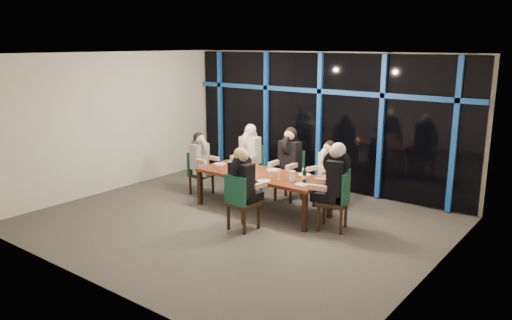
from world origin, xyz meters
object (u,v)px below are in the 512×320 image
object	(u,v)px
diner_far_right	(327,165)
diner_far_left	(249,148)
dining_table	(262,177)
diner_end_left	(201,154)
chair_far_mid	(291,172)
chair_end_left	(199,170)
wine_bottle	(304,177)
chair_far_left	(251,165)
diner_end_right	(334,174)
diner_far_mid	(289,153)
diner_near_mid	(243,176)
chair_end_right	(338,198)
water_pitcher	(292,176)
chair_near_mid	(240,200)
chair_far_right	(330,182)

from	to	relation	value
diner_far_right	diner_far_left	bearing A→B (deg)	-160.35
dining_table	diner_end_left	xyz separation A→B (m)	(-1.70, 0.08, 0.20)
chair_far_mid	chair_end_left	distance (m)	2.00
wine_bottle	chair_far_left	bearing A→B (deg)	152.04
diner_end_right	diner_far_left	bearing A→B (deg)	-125.57
chair_far_mid	diner_far_left	bearing A→B (deg)	-175.78
chair_far_left	diner_far_mid	distance (m)	1.14
dining_table	diner_near_mid	bearing A→B (deg)	-71.65
chair_end_right	water_pitcher	size ratio (longest dim) A/B	5.28
wine_bottle	diner_far_mid	bearing A→B (deg)	135.26
chair_far_left	diner_near_mid	size ratio (longest dim) A/B	1.03
diner_end_right	wine_bottle	bearing A→B (deg)	-99.71
chair_near_mid	chair_far_mid	bearing A→B (deg)	-78.37
wine_bottle	water_pitcher	xyz separation A→B (m)	(-0.24, -0.03, -0.02)
chair_end_right	chair_near_mid	size ratio (longest dim) A/B	1.05
chair_end_left	diner_far_left	world-z (taller)	diner_far_left
diner_near_mid	water_pitcher	distance (m)	0.97
chair_end_left	chair_near_mid	xyz separation A→B (m)	(2.10, -1.16, 0.05)
chair_far_mid	diner_end_right	xyz separation A→B (m)	(1.55, -1.02, 0.43)
dining_table	diner_far_left	size ratio (longest dim) A/B	2.65
dining_table	diner_far_right	distance (m)	1.29
diner_far_left	diner_end_right	size ratio (longest dim) A/B	0.95
chair_end_left	wine_bottle	size ratio (longest dim) A/B	2.90
diner_end_right	wine_bottle	world-z (taller)	diner_end_right
chair_far_left	chair_end_right	world-z (taller)	chair_end_right
chair_far_left	diner_far_right	bearing A→B (deg)	-5.74
chair_far_mid	wine_bottle	size ratio (longest dim) A/B	3.26
chair_end_left	chair_near_mid	distance (m)	2.40
chair_near_mid	water_pitcher	world-z (taller)	chair_near_mid
chair_near_mid	diner_end_left	distance (m)	2.35
chair_far_left	wine_bottle	distance (m)	2.34
chair_end_right	diner_end_right	distance (m)	0.43
chair_end_right	diner_far_left	bearing A→B (deg)	-124.51
dining_table	diner_end_right	distance (m)	1.60
chair_end_left	chair_near_mid	bearing A→B (deg)	-116.78
chair_far_left	diner_end_left	size ratio (longest dim) A/B	1.13
water_pitcher	diner_end_left	bearing A→B (deg)	166.79
chair_near_mid	diner_end_left	world-z (taller)	diner_end_left
chair_end_right	diner_end_left	world-z (taller)	diner_end_left
diner_far_right	diner_end_left	xyz separation A→B (m)	(-2.59, -0.84, 0.00)
dining_table	water_pitcher	xyz separation A→B (m)	(0.77, -0.14, 0.17)
chair_far_left	diner_near_mid	xyz separation A→B (m)	(1.36, -1.97, 0.39)
diner_far_right	dining_table	bearing A→B (deg)	-115.09
chair_end_right	diner_far_right	size ratio (longest dim) A/B	1.18
diner_far_left	diner_far_mid	bearing A→B (deg)	-4.75
chair_far_right	diner_end_left	world-z (taller)	diner_end_left
chair_near_mid	wine_bottle	size ratio (longest dim) A/B	3.16
chair_near_mid	diner_near_mid	bearing A→B (deg)	-90.00
chair_end_left	chair_end_right	distance (m)	3.43
diner_far_left	water_pitcher	xyz separation A→B (m)	(1.80, -1.03, -0.11)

